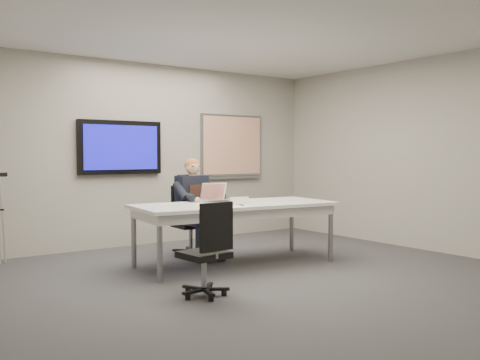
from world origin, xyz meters
TOP-DOWN VIEW (x-y plane):
  - floor at (0.00, 0.00)m, footprint 6.00×6.00m
  - ceiling at (0.00, 0.00)m, footprint 6.00×6.00m
  - wall_back at (0.00, 3.00)m, footprint 6.00×0.02m
  - wall_right at (3.00, 0.00)m, footprint 0.02×6.00m
  - conference_table at (0.16, 0.92)m, footprint 2.63×1.34m
  - tv_display at (-0.50, 2.95)m, footprint 1.30×0.09m
  - whiteboard at (1.55, 2.97)m, footprint 1.25×0.08m
  - office_chair_far at (0.02, 1.83)m, footprint 0.47×0.47m
  - office_chair_near at (-0.97, -0.18)m, footprint 0.49×0.49m
  - seated_person at (0.02, 1.59)m, footprint 0.42×0.71m
  - crutch at (-2.22, 2.81)m, footprint 0.31×0.52m
  - laptop at (0.05, 1.16)m, footprint 0.38×0.36m
  - name_tent at (0.10, 0.75)m, footprint 0.24×0.12m
  - pen at (0.05, 0.64)m, footprint 0.05×0.14m

SIDE VIEW (x-z plane):
  - floor at x=0.00m, z-range -0.01..0.01m
  - office_chair_near at x=-0.97m, z-range -0.18..0.76m
  - office_chair_far at x=0.02m, z-range -0.18..0.78m
  - seated_person at x=0.02m, z-range -0.13..1.21m
  - crutch at x=-2.22m, z-range -0.02..1.21m
  - conference_table at x=0.16m, z-range 0.30..1.08m
  - pen at x=0.05m, z-range 0.78..0.79m
  - name_tent at x=0.10m, z-range 0.78..0.87m
  - laptop at x=0.05m, z-range 0.72..0.97m
  - wall_back at x=0.00m, z-range 0.00..2.80m
  - wall_right at x=3.00m, z-range 0.00..2.80m
  - tv_display at x=-0.50m, z-range 1.10..1.90m
  - whiteboard at x=1.55m, z-range 0.98..2.08m
  - ceiling at x=0.00m, z-range 2.79..2.81m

